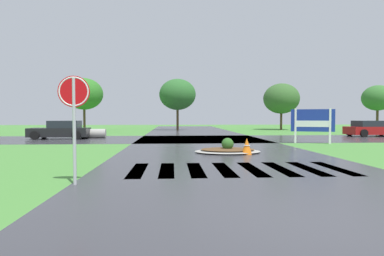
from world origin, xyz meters
name	(u,v)px	position (x,y,z in m)	size (l,w,h in m)	color
ground_plane	(309,230)	(0.00, 0.00, -0.05)	(120.00, 120.00, 0.10)	#478438
asphalt_roadway	(217,152)	(0.00, 10.00, 0.00)	(9.16, 80.00, 0.01)	#35353A
asphalt_cross_road	(200,139)	(0.00, 18.83, 0.00)	(90.00, 8.24, 0.01)	#35353A
crosswalk_stripes	(238,169)	(0.00, 5.20, 0.00)	(6.75, 2.84, 0.01)	white
stop_sign	(74,104)	(-4.46, 3.21, 1.98)	(0.76, 0.08, 2.65)	#B2B5BA
estate_billboard	(313,122)	(6.59, 14.43, 1.35)	(2.42, 1.01, 2.18)	white
median_island	(228,150)	(0.47, 9.83, 0.13)	(3.05, 2.25, 0.68)	#9E9B93
car_dark_suv	(61,130)	(-10.43, 19.52, 0.64)	(4.30, 2.13, 1.36)	black
car_blue_compact	(372,129)	(14.80, 21.05, 0.63)	(4.61, 2.32, 1.33)	maroon
drainage_pipe_stack	(95,133)	(-8.14, 20.34, 0.36)	(1.72, 0.80, 0.71)	#9E9B93
traffic_cone	(247,146)	(1.19, 9.07, 0.36)	(0.47, 0.47, 0.73)	orange
background_treeline	(211,96)	(2.67, 33.73, 4.17)	(39.36, 6.24, 6.29)	#4C3823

